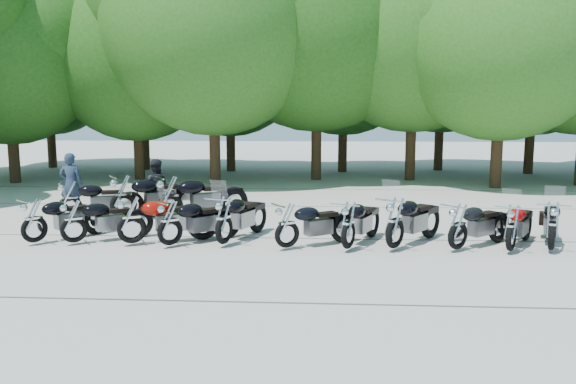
# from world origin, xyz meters

# --- Properties ---
(ground) EXTENTS (90.00, 90.00, 0.00)m
(ground) POSITION_xyz_m (0.00, 0.00, 0.00)
(ground) COLOR #A29C92
(ground) RESTS_ON ground
(tree_1) EXTENTS (6.97, 6.97, 8.55)m
(tree_1) POSITION_xyz_m (-12.04, 11.24, 5.06)
(tree_1) COLOR #3A2614
(tree_1) RESTS_ON ground
(tree_2) EXTENTS (7.31, 7.31, 8.97)m
(tree_2) POSITION_xyz_m (-7.25, 12.84, 5.31)
(tree_2) COLOR #3A2614
(tree_2) RESTS_ON ground
(tree_3) EXTENTS (8.70, 8.70, 10.67)m
(tree_3) POSITION_xyz_m (-3.57, 11.24, 6.32)
(tree_3) COLOR #3A2614
(tree_3) RESTS_ON ground
(tree_4) EXTENTS (9.13, 9.13, 11.20)m
(tree_4) POSITION_xyz_m (0.54, 13.09, 6.64)
(tree_4) COLOR #3A2614
(tree_4) RESTS_ON ground
(tree_5) EXTENTS (9.04, 9.04, 11.10)m
(tree_5) POSITION_xyz_m (4.61, 13.20, 6.57)
(tree_5) COLOR #3A2614
(tree_5) RESTS_ON ground
(tree_6) EXTENTS (8.00, 8.00, 9.82)m
(tree_6) POSITION_xyz_m (7.55, 10.82, 5.81)
(tree_6) COLOR #3A2614
(tree_6) RESTS_ON ground
(tree_9) EXTENTS (7.59, 7.59, 9.32)m
(tree_9) POSITION_xyz_m (-13.53, 17.59, 5.52)
(tree_9) COLOR #3A2614
(tree_9) RESTS_ON ground
(tree_10) EXTENTS (7.78, 7.78, 9.55)m
(tree_10) POSITION_xyz_m (-8.29, 16.97, 5.66)
(tree_10) COLOR #3A2614
(tree_10) RESTS_ON ground
(tree_11) EXTENTS (7.56, 7.56, 9.28)m
(tree_11) POSITION_xyz_m (-3.76, 16.43, 5.49)
(tree_11) COLOR #3A2614
(tree_11) RESTS_ON ground
(tree_12) EXTENTS (7.88, 7.88, 9.67)m
(tree_12) POSITION_xyz_m (1.80, 16.47, 5.72)
(tree_12) COLOR #3A2614
(tree_12) RESTS_ON ground
(tree_13) EXTENTS (8.31, 8.31, 10.20)m
(tree_13) POSITION_xyz_m (6.69, 17.47, 6.04)
(tree_13) COLOR #3A2614
(tree_13) RESTS_ON ground
(tree_14) EXTENTS (8.02, 8.02, 9.84)m
(tree_14) POSITION_xyz_m (10.68, 16.09, 5.83)
(tree_14) COLOR #3A2614
(tree_14) RESTS_ON ground
(motorcycle_0) EXTENTS (1.79, 2.02, 1.17)m
(motorcycle_0) POSITION_xyz_m (-5.60, 0.50, 0.59)
(motorcycle_0) COLOR black
(motorcycle_0) RESTS_ON ground
(motorcycle_1) EXTENTS (2.02, 1.67, 1.15)m
(motorcycle_1) POSITION_xyz_m (-4.71, 0.54, 0.58)
(motorcycle_1) COLOR black
(motorcycle_1) RESTS_ON ground
(motorcycle_2) EXTENTS (2.30, 1.58, 1.26)m
(motorcycle_2) POSITION_xyz_m (-3.39, 0.53, 0.63)
(motorcycle_2) COLOR #8A0D05
(motorcycle_2) RESTS_ON ground
(motorcycle_3) EXTENTS (1.97, 1.89, 1.18)m
(motorcycle_3) POSITION_xyz_m (-2.51, 0.42, 0.59)
(motorcycle_3) COLOR black
(motorcycle_3) RESTS_ON ground
(motorcycle_4) EXTENTS (1.43, 2.32, 1.26)m
(motorcycle_4) POSITION_xyz_m (-1.36, 0.60, 0.63)
(motorcycle_4) COLOR black
(motorcycle_4) RESTS_ON ground
(motorcycle_5) EXTENTS (2.05, 1.63, 1.15)m
(motorcycle_5) POSITION_xyz_m (0.05, 0.35, 0.58)
(motorcycle_5) COLOR black
(motorcycle_5) RESTS_ON ground
(motorcycle_6) EXTENTS (1.46, 2.21, 1.21)m
(motorcycle_6) POSITION_xyz_m (1.35, 0.33, 0.60)
(motorcycle_6) COLOR black
(motorcycle_6) RESTS_ON ground
(motorcycle_7) EXTENTS (1.94, 2.27, 1.31)m
(motorcycle_7) POSITION_xyz_m (2.34, 0.41, 0.65)
(motorcycle_7) COLOR black
(motorcycle_7) RESTS_ON ground
(motorcycle_8) EXTENTS (1.99, 1.80, 1.17)m
(motorcycle_8) POSITION_xyz_m (3.66, 0.43, 0.58)
(motorcycle_8) COLOR black
(motorcycle_8) RESTS_ON ground
(motorcycle_9) EXTENTS (1.59, 2.10, 1.17)m
(motorcycle_9) POSITION_xyz_m (4.75, 0.36, 0.58)
(motorcycle_9) COLOR #8F0505
(motorcycle_9) RESTS_ON ground
(motorcycle_10) EXTENTS (1.35, 2.25, 1.22)m
(motorcycle_10) POSITION_xyz_m (5.62, 0.48, 0.61)
(motorcycle_10) COLOR black
(motorcycle_10) RESTS_ON ground
(motorcycle_11) EXTENTS (2.29, 1.38, 1.24)m
(motorcycle_11) POSITION_xyz_m (-6.02, 3.24, 0.62)
(motorcycle_11) COLOR black
(motorcycle_11) RESTS_ON ground
(motorcycle_12) EXTENTS (2.53, 1.99, 1.42)m
(motorcycle_12) POSITION_xyz_m (-4.58, 3.33, 0.71)
(motorcycle_12) COLOR black
(motorcycle_12) RESTS_ON ground
(motorcycle_13) EXTENTS (2.57, 1.97, 1.43)m
(motorcycle_13) POSITION_xyz_m (-3.25, 3.12, 0.72)
(motorcycle_13) COLOR black
(motorcycle_13) RESTS_ON ground
(rider_0) EXTENTS (0.68, 0.46, 1.80)m
(rider_0) POSITION_xyz_m (-6.38, 4.14, 0.90)
(rider_0) COLOR #1F2B41
(rider_0) RESTS_ON ground
(rider_1) EXTENTS (0.87, 0.72, 1.62)m
(rider_1) POSITION_xyz_m (-3.93, 4.14, 0.81)
(rider_1) COLOR black
(rider_1) RESTS_ON ground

